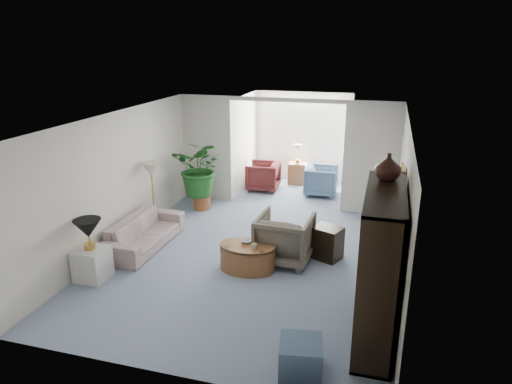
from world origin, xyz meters
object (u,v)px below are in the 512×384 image
(plant_pot, at_px, (202,202))
(side_table_dark, at_px, (327,243))
(coffee_table, at_px, (247,257))
(sunroom_chair_blue, at_px, (321,181))
(sunroom_table, at_px, (297,173))
(coffee_cup, at_px, (254,246))
(sunroom_chair_maroon, at_px, (263,176))
(entertainment_cabinet, at_px, (379,266))
(sofa, at_px, (144,232))
(table_lamp, at_px, (88,229))
(end_table, at_px, (92,264))
(ottoman, at_px, (301,357))
(coffee_bowl, at_px, (246,241))
(wingback_chair, at_px, (285,238))
(cabinet_urn, at_px, (388,167))
(framed_picture, at_px, (402,182))
(floor_lamp, at_px, (151,169))

(plant_pot, bearing_deg, side_table_dark, -29.49)
(coffee_table, relative_size, side_table_dark, 1.62)
(sunroom_chair_blue, height_order, sunroom_table, sunroom_chair_blue)
(coffee_cup, distance_m, sunroom_chair_maroon, 4.51)
(coffee_table, xyz_separation_m, entertainment_cabinet, (2.14, -1.27, 0.77))
(sofa, xyz_separation_m, entertainment_cabinet, (4.26, -1.63, 0.71))
(table_lamp, bearing_deg, sunroom_table, 70.00)
(end_table, bearing_deg, ottoman, -19.05)
(sofa, bearing_deg, coffee_bowl, -96.42)
(wingback_chair, xyz_separation_m, entertainment_cabinet, (1.61, -1.77, 0.57))
(coffee_cup, relative_size, ottoman, 0.19)
(coffee_bowl, xyz_separation_m, cabinet_urn, (2.19, -0.87, 1.69))
(framed_picture, xyz_separation_m, coffee_bowl, (-2.42, -0.06, -1.23))
(coffee_bowl, bearing_deg, sunroom_chair_maroon, 101.19)
(coffee_table, relative_size, cabinet_urn, 2.71)
(floor_lamp, relative_size, coffee_bowl, 1.79)
(cabinet_urn, bearing_deg, sunroom_table, 111.29)
(sofa, xyz_separation_m, cabinet_urn, (4.26, -1.13, 1.88))
(ottoman, bearing_deg, plant_pot, 123.68)
(sunroom_chair_maroon, bearing_deg, coffee_table, 9.24)
(cabinet_urn, xyz_separation_m, sunroom_chair_blue, (-1.52, 5.06, -1.80))
(cabinet_urn, bearing_deg, sunroom_chair_blue, 106.66)
(coffee_bowl, height_order, sunroom_table, sunroom_table)
(coffee_cup, relative_size, wingback_chair, 0.10)
(table_lamp, height_order, plant_pot, table_lamp)
(sunroom_chair_blue, relative_size, sunroom_chair_maroon, 1.00)
(coffee_table, distance_m, wingback_chair, 0.76)
(sunroom_table, bearing_deg, table_lamp, -110.00)
(sunroom_chair_maroon, bearing_deg, floor_lamp, -28.50)
(framed_picture, bearing_deg, ottoman, -113.07)
(framed_picture, bearing_deg, side_table_dark, 150.82)
(sofa, relative_size, ottoman, 3.92)
(coffee_table, xyz_separation_m, wingback_chair, (0.53, 0.50, 0.20))
(coffee_table, bearing_deg, sunroom_table, 91.47)
(sofa, height_order, coffee_cup, sofa)
(coffee_bowl, bearing_deg, wingback_chair, 34.54)
(end_table, distance_m, entertainment_cabinet, 4.53)
(floor_lamp, xyz_separation_m, side_table_dark, (3.61, -0.44, -0.96))
(framed_picture, relative_size, sunroom_chair_maroon, 0.63)
(coffee_cup, relative_size, sunroom_table, 0.17)
(coffee_table, bearing_deg, end_table, -156.95)
(coffee_cup, bearing_deg, ottoman, -61.17)
(table_lamp, bearing_deg, coffee_bowl, 25.59)
(coffee_table, distance_m, sunroom_chair_maroon, 4.38)
(sofa, height_order, end_table, sofa)
(table_lamp, xyz_separation_m, entertainment_cabinet, (4.46, -0.28, 0.11))
(coffee_bowl, relative_size, wingback_chair, 0.21)
(side_table_dark, bearing_deg, entertainment_cabinet, -66.35)
(end_table, relative_size, sunroom_table, 0.93)
(end_table, bearing_deg, sofa, 81.57)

